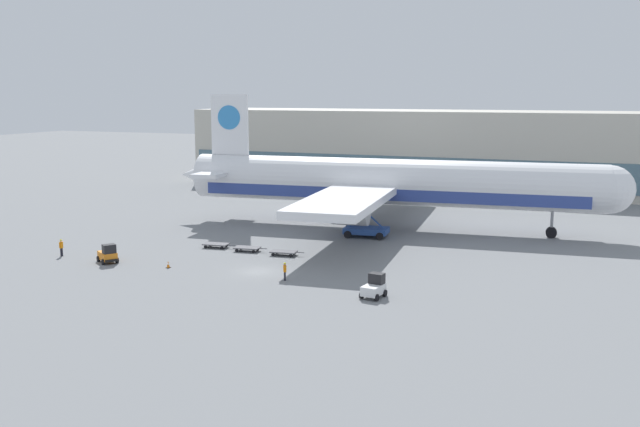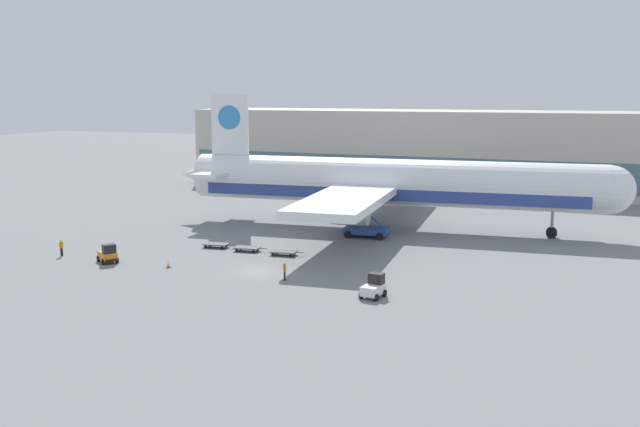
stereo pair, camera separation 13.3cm
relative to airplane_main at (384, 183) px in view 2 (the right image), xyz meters
name	(u,v)px [view 2 (the right image)]	position (x,y,z in m)	size (l,w,h in m)	color
ground_plane	(260,271)	(-4.81, -25.72, -5.84)	(400.00, 400.00, 0.00)	slate
terminal_building	(434,149)	(-3.26, 42.69, 1.15)	(90.00, 18.20, 14.00)	#BCB7A8
airplane_main	(384,183)	(0.00, 0.00, 0.00)	(58.06, 48.52, 17.00)	white
scissor_lift_loader	(367,220)	(-0.38, -5.80, -3.79)	(5.45, 3.77, 5.38)	#284C99
baggage_tug_foreground	(108,254)	(-20.91, -28.28, -4.96)	(2.81, 2.60, 2.00)	orange
baggage_tug_mid	(374,287)	(8.20, -30.14, -4.96)	(1.95, 2.63, 2.00)	silver
baggage_dolly_lead	(216,244)	(-14.21, -17.92, -5.45)	(3.77, 1.83, 0.48)	#56565B
baggage_dolly_second	(247,248)	(-10.08, -18.30, -5.45)	(3.77, 1.83, 0.48)	#56565B
baggage_dolly_third	(284,252)	(-5.52, -18.63, -5.45)	(3.77, 1.83, 0.48)	#56565B
ground_crew_near	(61,246)	(-27.42, -27.69, -4.74)	(0.24, 0.57, 1.85)	black
ground_crew_far	(285,270)	(-1.15, -27.98, -4.83)	(0.39, 0.47, 1.72)	black
traffic_cone_near	(168,264)	(-13.96, -27.85, -5.50)	(0.40, 0.40, 0.70)	black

